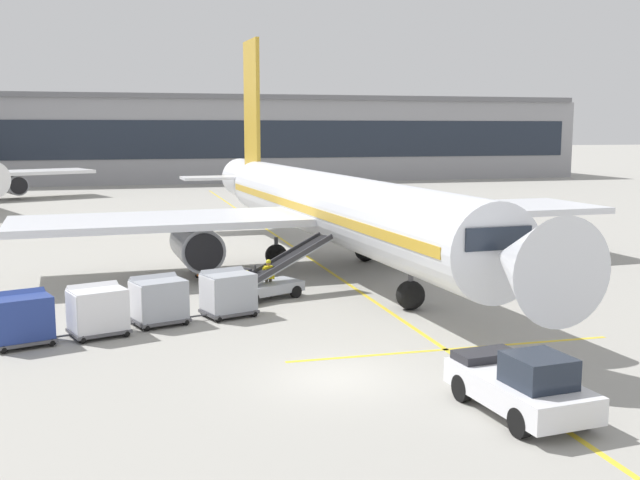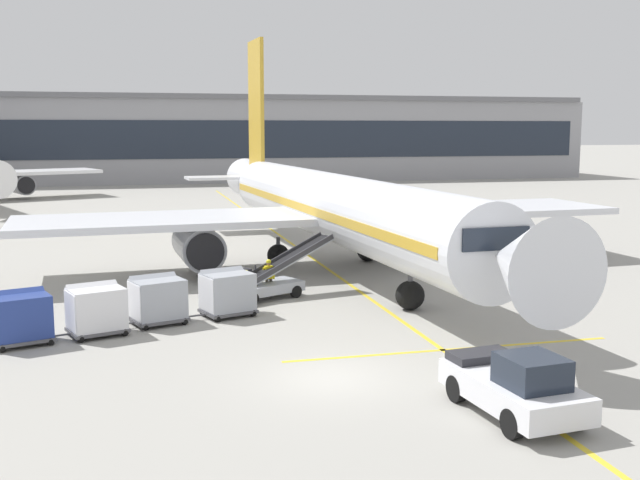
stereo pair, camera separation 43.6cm
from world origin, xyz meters
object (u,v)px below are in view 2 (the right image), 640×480
object	(u,v)px
baggage_cart_second	(157,299)
baggage_cart_lead	(227,292)
safety_cone_engine_keepout	(203,270)
belt_loader	(270,280)
pushback_tug	(515,386)
parked_airplane	(329,206)
baggage_cart_fourth	(20,317)
ground_crew_by_carts	(246,288)
ground_crew_by_loader	(269,276)
baggage_cart_third	(96,309)

from	to	relation	value
baggage_cart_second	baggage_cart_lead	bearing A→B (deg)	13.11
safety_cone_engine_keepout	baggage_cart_second	bearing A→B (deg)	-105.80
belt_loader	pushback_tug	world-z (taller)	belt_loader
parked_airplane	baggage_cart_fourth	distance (m)	19.19
belt_loader	baggage_cart_fourth	distance (m)	11.22
baggage_cart_lead	safety_cone_engine_keepout	bearing A→B (deg)	91.03
belt_loader	baggage_cart_fourth	world-z (taller)	belt_loader
baggage_cart_lead	ground_crew_by_carts	bearing A→B (deg)	36.28
parked_airplane	ground_crew_by_loader	world-z (taller)	parked_airplane
baggage_cart_lead	baggage_cart_second	xyz separation A→B (m)	(-2.80, -0.65, 0.00)
baggage_cart_fourth	ground_crew_by_carts	distance (m)	9.03
parked_airplane	ground_crew_by_carts	xyz separation A→B (m)	(-6.00, -9.31, -2.35)
baggage_cart_second	ground_crew_by_carts	xyz separation A→B (m)	(3.69, 1.31, -0.00)
baggage_cart_fourth	ground_crew_by_carts	size ratio (longest dim) A/B	1.62
parked_airplane	ground_crew_by_carts	distance (m)	11.32
ground_crew_by_loader	baggage_cart_third	bearing A→B (deg)	-146.73
baggage_cart_lead	baggage_cart_second	bearing A→B (deg)	-166.89
belt_loader	ground_crew_by_carts	world-z (taller)	belt_loader
baggage_cart_lead	baggage_cart_third	distance (m)	5.37
baggage_cart_fourth	ground_crew_by_carts	bearing A→B (deg)	19.70
belt_loader	ground_crew_by_loader	world-z (taller)	belt_loader
belt_loader	pushback_tug	bearing A→B (deg)	-76.47
pushback_tug	safety_cone_engine_keepout	bearing A→B (deg)	106.13
baggage_cart_second	ground_crew_by_carts	size ratio (longest dim) A/B	1.62
baggage_cart_second	pushback_tug	xyz separation A→B (m)	(8.87, -12.16, -0.17)
ground_crew_by_carts	safety_cone_engine_keepout	bearing A→B (deg)	97.40
baggage_cart_second	pushback_tug	distance (m)	15.05
baggage_cart_lead	pushback_tug	world-z (taller)	baggage_cart_lead
pushback_tug	ground_crew_by_carts	world-z (taller)	pushback_tug
baggage_cart_third	pushback_tug	distance (m)	15.67
baggage_cart_lead	pushback_tug	distance (m)	14.18
baggage_cart_third	ground_crew_by_carts	size ratio (longest dim) A/B	1.62
baggage_cart_lead	ground_crew_by_carts	xyz separation A→B (m)	(0.89, 0.65, -0.00)
baggage_cart_lead	ground_crew_by_carts	size ratio (longest dim) A/B	1.62
baggage_cart_fourth	ground_crew_by_loader	size ratio (longest dim) A/B	1.62
belt_loader	ground_crew_by_loader	size ratio (longest dim) A/B	3.11
parked_airplane	belt_loader	world-z (taller)	parked_airplane
baggage_cart_second	pushback_tug	bearing A→B (deg)	-53.90
baggage_cart_third	ground_crew_by_loader	world-z (taller)	baggage_cart_third
pushback_tug	baggage_cart_second	bearing A→B (deg)	126.10
pushback_tug	ground_crew_by_carts	distance (m)	14.43
baggage_cart_lead	ground_crew_by_loader	distance (m)	3.79
baggage_cart_third	ground_crew_by_loader	distance (m)	8.77
ground_crew_by_loader	belt_loader	bearing A→B (deg)	-85.36
ground_crew_by_carts	safety_cone_engine_keepout	world-z (taller)	ground_crew_by_carts
parked_airplane	baggage_cart_third	xyz separation A→B (m)	(-11.95, -11.75, -2.35)
parked_airplane	baggage_cart_second	bearing A→B (deg)	-132.40
belt_loader	safety_cone_engine_keepout	xyz separation A→B (m)	(-2.44, 5.80, -0.46)
pushback_tug	ground_crew_by_loader	size ratio (longest dim) A/B	2.63
baggage_cart_lead	ground_crew_by_carts	world-z (taller)	baggage_cart_lead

